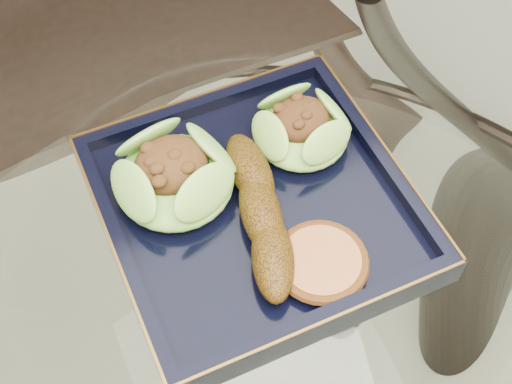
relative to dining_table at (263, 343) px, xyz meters
name	(u,v)px	position (x,y,z in m)	size (l,w,h in m)	color
dining_table	(263,343)	(0.00, 0.00, 0.00)	(1.13, 1.13, 0.77)	white
dining_chair	(123,43)	(0.04, 0.57, -0.06)	(0.44, 0.44, 0.96)	black
navy_plate	(256,210)	(0.02, 0.05, 0.17)	(0.27, 0.27, 0.02)	black
lettuce_wrap_left	(174,177)	(-0.04, 0.10, 0.20)	(0.11, 0.11, 0.04)	#529A2C
lettuce_wrap_right	(301,130)	(0.09, 0.10, 0.20)	(0.09, 0.09, 0.03)	#639F2E
roasted_plantain	(261,212)	(0.01, 0.04, 0.20)	(0.17, 0.04, 0.03)	#583709
crumb_patty	(321,263)	(0.04, -0.03, 0.19)	(0.07, 0.07, 0.01)	#BD773F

